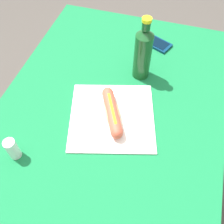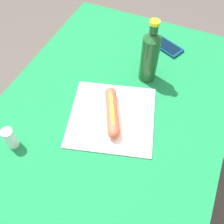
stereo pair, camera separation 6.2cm
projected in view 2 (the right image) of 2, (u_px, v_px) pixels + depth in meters
The scene contains 7 objects.
ground_plane at pixel (110, 190), 1.53m from camera, with size 6.00×6.00×0.00m, color #47423D.
dining_table at pixel (109, 135), 1.03m from camera, with size 1.19×0.80×0.76m.
paper_wrapper at pixel (112, 117), 0.90m from camera, with size 0.29×0.29×0.01m, color white.
hot_dog at pixel (112, 112), 0.88m from camera, with size 0.19×0.12×0.05m.
cell_phone at pixel (166, 46), 1.12m from camera, with size 0.12×0.15×0.01m.
soda_bottle at pixel (150, 56), 0.93m from camera, with size 0.06×0.06×0.25m.
salt_shaker at pixel (10, 138), 0.81m from camera, with size 0.04×0.04×0.08m, color silver.
Camera 2 is at (-0.48, -0.22, 1.51)m, focal length 41.82 mm.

